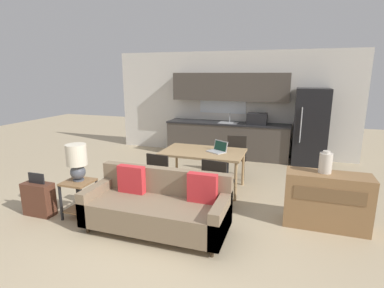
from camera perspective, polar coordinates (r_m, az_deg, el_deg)
ground_plane at (r=4.18m, az=-6.42°, el=-17.45°), size 20.00×20.00×0.00m
wall_back at (r=8.06m, az=7.34°, el=7.63°), size 6.40×0.07×2.70m
kitchen_counter at (r=7.83m, az=6.92°, el=3.71°), size 3.16×0.65×2.15m
refrigerator at (r=7.60m, az=21.63°, el=3.02°), size 0.75×0.70×1.80m
dining_table at (r=5.58m, az=2.14°, el=-1.94°), size 1.50×0.93×0.73m
couch at (r=4.25m, az=-6.44°, el=-11.74°), size 1.96×0.80×0.84m
side_table at (r=4.85m, az=-20.73°, el=-8.77°), size 0.41×0.41×0.57m
table_lamp at (r=4.72m, az=-21.09°, el=-2.85°), size 0.30×0.30×0.55m
credenza at (r=4.67m, az=24.23°, el=-9.76°), size 1.13×0.43×0.79m
vase at (r=4.53m, az=24.09°, el=-3.25°), size 0.17×0.17×0.31m
dining_chair_near_right at (r=4.74m, az=4.73°, el=-7.08°), size 0.47×0.47×0.85m
dining_chair_near_left at (r=5.08m, az=-5.79°, el=-5.70°), size 0.46×0.46×0.85m
dining_chair_far_right at (r=6.32m, az=8.42°, el=-1.96°), size 0.47×0.47×0.85m
laptop at (r=5.53m, az=4.98°, el=-0.98°), size 0.41×0.38×0.20m
suitcase at (r=5.21m, az=-27.14°, el=-9.24°), size 0.47×0.22×0.67m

